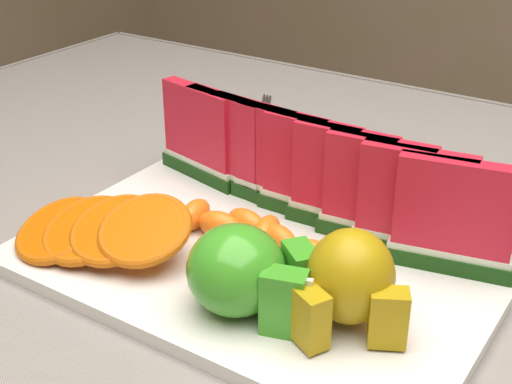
{
  "coord_description": "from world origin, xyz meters",
  "views": [
    {
      "loc": [
        0.19,
        -0.46,
        1.09
      ],
      "look_at": [
        -0.12,
        0.01,
        0.81
      ],
      "focal_mm": 50.0,
      "sensor_mm": 36.0,
      "label": 1
    }
  ],
  "objects_px": {
    "apple_cluster": "(246,273)",
    "fork": "(233,118)",
    "platter": "(269,253)",
    "pear_cluster": "(350,281)"
  },
  "relations": [
    {
      "from": "apple_cluster",
      "to": "fork",
      "type": "distance_m",
      "value": 0.44
    },
    {
      "from": "platter",
      "to": "pear_cluster",
      "type": "distance_m",
      "value": 0.13
    },
    {
      "from": "fork",
      "to": "apple_cluster",
      "type": "bearing_deg",
      "value": -53.73
    },
    {
      "from": "apple_cluster",
      "to": "fork",
      "type": "xyz_separation_m",
      "value": [
        -0.26,
        0.35,
        -0.04
      ]
    },
    {
      "from": "apple_cluster",
      "to": "platter",
      "type": "bearing_deg",
      "value": 111.52
    },
    {
      "from": "platter",
      "to": "fork",
      "type": "height_order",
      "value": "platter"
    },
    {
      "from": "platter",
      "to": "pear_cluster",
      "type": "xyz_separation_m",
      "value": [
        0.11,
        -0.06,
        0.04
      ]
    },
    {
      "from": "platter",
      "to": "apple_cluster",
      "type": "height_order",
      "value": "apple_cluster"
    },
    {
      "from": "fork",
      "to": "pear_cluster",
      "type": "bearing_deg",
      "value": -44.49
    },
    {
      "from": "platter",
      "to": "fork",
      "type": "xyz_separation_m",
      "value": [
        -0.22,
        0.26,
        -0.0
      ]
    }
  ]
}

